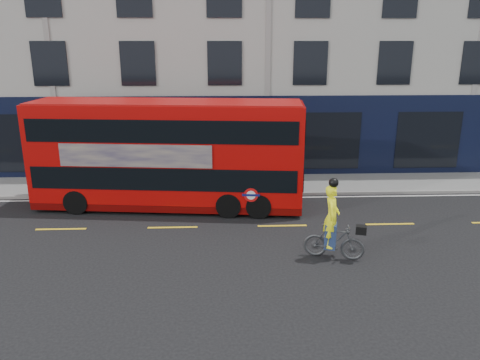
{
  "coord_description": "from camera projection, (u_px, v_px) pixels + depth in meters",
  "views": [
    {
      "loc": [
        -2.19,
        -14.34,
        6.49
      ],
      "look_at": [
        -1.54,
        1.82,
        1.68
      ],
      "focal_mm": 35.0,
      "sensor_mm": 36.0,
      "label": 1
    }
  ],
  "objects": [
    {
      "name": "lane_dashes",
      "position": [
        282.0,
        226.0,
        17.11
      ],
      "size": [
        58.0,
        0.12,
        0.01
      ],
      "primitive_type": null,
      "color": "gold",
      "rests_on": "ground"
    },
    {
      "name": "pavement",
      "position": [
        269.0,
        184.0,
        21.88
      ],
      "size": [
        60.0,
        3.0,
        0.12
      ],
      "primitive_type": "cube",
      "color": "gray",
      "rests_on": "ground"
    },
    {
      "name": "building_terrace",
      "position": [
        260.0,
        22.0,
        25.93
      ],
      "size": [
        50.0,
        10.07,
        15.0
      ],
      "color": "#A6A49D",
      "rests_on": "ground"
    },
    {
      "name": "road_edge_line",
      "position": [
        273.0,
        198.0,
        20.17
      ],
      "size": [
        58.0,
        0.1,
        0.01
      ],
      "primitive_type": "cube",
      "color": "silver",
      "rests_on": "ground"
    },
    {
      "name": "ground",
      "position": [
        288.0,
        243.0,
        15.67
      ],
      "size": [
        120.0,
        120.0,
        0.0
      ],
      "primitive_type": "plane",
      "color": "black",
      "rests_on": "ground"
    },
    {
      "name": "bus",
      "position": [
        169.0,
        154.0,
        18.51
      ],
      "size": [
        10.81,
        3.5,
        4.28
      ],
      "rotation": [
        0.0,
        0.0,
        -0.11
      ],
      "color": "#B50807",
      "rests_on": "ground"
    },
    {
      "name": "kerb",
      "position": [
        272.0,
        194.0,
        20.44
      ],
      "size": [
        60.0,
        0.12,
        0.13
      ],
      "primitive_type": "cube",
      "color": "gray",
      "rests_on": "ground"
    },
    {
      "name": "cyclist",
      "position": [
        333.0,
        232.0,
        14.33
      ],
      "size": [
        1.93,
        1.05,
        2.59
      ],
      "rotation": [
        0.0,
        0.0,
        -0.3
      ],
      "color": "#404245",
      "rests_on": "ground"
    }
  ]
}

